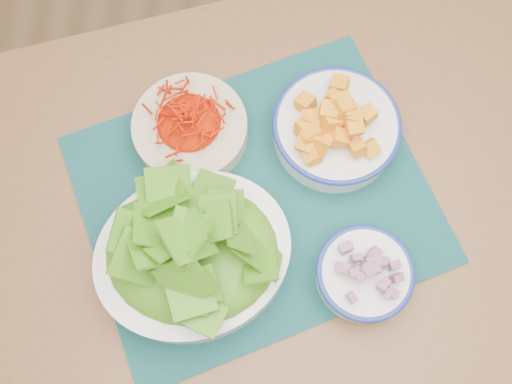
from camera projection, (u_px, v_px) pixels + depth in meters
ground at (367, 322)px, 1.59m from camera, size 4.00×4.00×0.00m
table at (311, 224)px, 1.00m from camera, size 1.45×1.17×0.75m
placemat at (256, 198)px, 0.91m from camera, size 0.66×0.61×0.00m
carrot_bowl at (190, 126)px, 0.92m from camera, size 0.24×0.24×0.07m
squash_bowl at (337, 125)px, 0.90m from camera, size 0.23×0.23×0.09m
lettuce_bowl at (192, 251)px, 0.82m from camera, size 0.36×0.33×0.15m
onion_bowl at (365, 273)px, 0.84m from camera, size 0.18×0.18×0.08m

